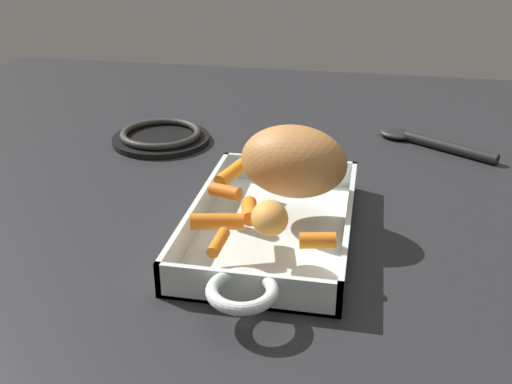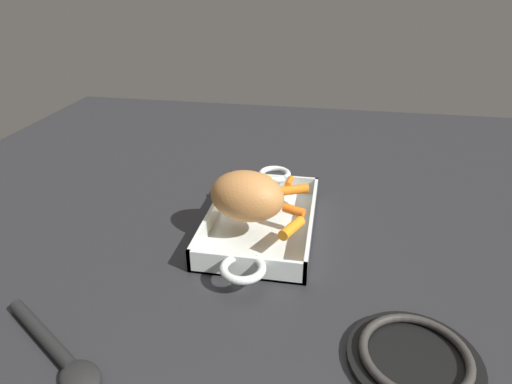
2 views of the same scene
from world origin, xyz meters
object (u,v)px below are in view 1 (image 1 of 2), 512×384
(baby_carrot_long, at_px, (249,211))
(baby_carrot_northeast, at_px, (218,242))
(baby_carrot_short, at_px, (318,240))
(pork_roast, at_px, (294,161))
(stove_burner_rear, at_px, (161,137))
(baby_carrot_southeast, at_px, (234,171))
(serving_spoon, at_px, (426,141))
(baby_carrot_southwest, at_px, (217,222))
(baby_carrot_northwest, at_px, (225,192))
(roasting_dish, at_px, (272,225))
(potato_halved, at_px, (270,218))

(baby_carrot_long, distance_m, baby_carrot_northeast, 0.08)
(baby_carrot_long, height_order, baby_carrot_short, same)
(baby_carrot_northeast, bearing_deg, pork_roast, 157.93)
(baby_carrot_long, distance_m, stove_burner_rear, 0.41)
(pork_roast, relative_size, baby_carrot_southeast, 2.00)
(baby_carrot_long, bearing_deg, pork_roast, 151.05)
(baby_carrot_long, bearing_deg, serving_spoon, 149.68)
(serving_spoon, bearing_deg, baby_carrot_short, 103.99)
(stove_burner_rear, height_order, serving_spoon, stove_burner_rear)
(baby_carrot_southwest, xyz_separation_m, stove_burner_rear, (-0.37, -0.20, -0.04))
(pork_roast, height_order, baby_carrot_northwest, pork_roast)
(baby_carrot_southwest, bearing_deg, baby_carrot_northwest, -173.06)
(pork_roast, bearing_deg, roasting_dish, -29.91)
(baby_carrot_northeast, xyz_separation_m, potato_halved, (-0.04, 0.05, 0.01))
(stove_burner_rear, xyz_separation_m, serving_spoon, (-0.07, 0.47, -0.00))
(baby_carrot_long, height_order, baby_carrot_northwest, same)
(pork_roast, distance_m, baby_carrot_long, 0.10)
(roasting_dish, relative_size, baby_carrot_northeast, 10.43)
(pork_roast, distance_m, baby_carrot_southeast, 0.10)
(baby_carrot_southeast, bearing_deg, baby_carrot_southwest, 5.02)
(pork_roast, height_order, potato_halved, pork_roast)
(baby_carrot_northeast, xyz_separation_m, stove_burner_rear, (-0.41, -0.21, -0.04))
(roasting_dish, height_order, stove_burner_rear, roasting_dish)
(baby_carrot_long, relative_size, baby_carrot_southwest, 0.69)
(roasting_dish, distance_m, stove_burner_rear, 0.39)
(stove_burner_rear, bearing_deg, roasting_dish, 40.52)
(baby_carrot_short, height_order, serving_spoon, baby_carrot_short)
(baby_carrot_northwest, bearing_deg, serving_spoon, 141.93)
(roasting_dish, height_order, baby_carrot_northwest, baby_carrot_northwest)
(baby_carrot_southeast, distance_m, serving_spoon, 0.41)
(baby_carrot_northeast, bearing_deg, stove_burner_rear, -152.80)
(baby_carrot_long, relative_size, serving_spoon, 0.21)
(potato_halved, relative_size, stove_burner_rear, 0.29)
(pork_roast, distance_m, baby_carrot_short, 0.15)
(stove_burner_rear, bearing_deg, baby_carrot_short, 39.35)
(roasting_dish, distance_m, baby_carrot_short, 0.12)
(baby_carrot_southeast, height_order, baby_carrot_short, baby_carrot_southeast)
(pork_roast, height_order, baby_carrot_long, pork_roast)
(roasting_dish, xyz_separation_m, baby_carrot_southeast, (-0.07, -0.07, 0.04))
(baby_carrot_northeast, distance_m, stove_burner_rear, 0.47)
(roasting_dish, distance_m, baby_carrot_northwest, 0.07)
(baby_carrot_southwest, bearing_deg, baby_carrot_short, 80.54)
(baby_carrot_long, bearing_deg, roasting_dish, 151.97)
(baby_carrot_southeast, height_order, baby_carrot_northeast, baby_carrot_southeast)
(baby_carrot_northeast, distance_m, potato_halved, 0.07)
(baby_carrot_long, bearing_deg, baby_carrot_northeast, -14.39)
(baby_carrot_short, bearing_deg, stove_burner_rear, -140.65)
(roasting_dish, relative_size, baby_carrot_short, 10.81)
(roasting_dish, xyz_separation_m, pork_roast, (-0.04, 0.02, 0.08))
(baby_carrot_southwest, distance_m, potato_halved, 0.06)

